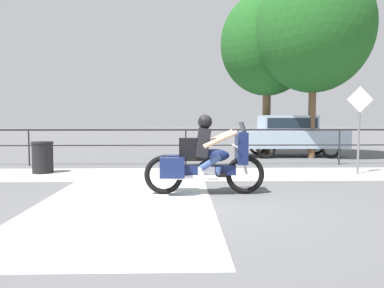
% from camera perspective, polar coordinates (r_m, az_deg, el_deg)
% --- Properties ---
extents(ground_plane, '(120.00, 120.00, 0.00)m').
position_cam_1_polar(ground_plane, '(6.97, -0.58, -8.76)').
color(ground_plane, '#565659').
extents(sidewalk_band, '(44.00, 2.40, 0.01)m').
position_cam_1_polar(sidewalk_band, '(10.31, -0.87, -4.61)').
color(sidewalk_band, '#B7B2A8').
rests_on(sidewalk_band, ground).
extents(crosswalk_band, '(3.12, 6.00, 0.01)m').
position_cam_1_polar(crosswalk_band, '(6.85, -10.21, -9.01)').
color(crosswalk_band, silver).
rests_on(crosswalk_band, ground).
extents(fence_railing, '(36.00, 0.05, 1.19)m').
position_cam_1_polar(fence_railing, '(12.25, -0.97, 1.12)').
color(fence_railing, '#232326').
rests_on(fence_railing, ground).
extents(motorcycle, '(2.44, 0.76, 1.61)m').
position_cam_1_polar(motorcycle, '(7.55, 1.73, -2.36)').
color(motorcycle, black).
rests_on(motorcycle, ground).
extents(parked_car, '(4.07, 1.75, 1.66)m').
position_cam_1_polar(parked_car, '(15.67, 14.79, 1.65)').
color(parked_car, '#9EB2C6').
rests_on(parked_car, ground).
extents(trash_bin, '(0.59, 0.59, 0.89)m').
position_cam_1_polar(trash_bin, '(11.25, -21.81, -1.91)').
color(trash_bin, black).
rests_on(trash_bin, ground).
extents(street_sign, '(0.72, 0.06, 2.41)m').
position_cam_1_polar(street_sign, '(11.19, 24.14, 3.49)').
color(street_sign, slate).
rests_on(street_sign, ground).
extents(tree_behind_sign, '(4.02, 4.02, 6.94)m').
position_cam_1_polar(tree_behind_sign, '(16.90, 11.41, 14.67)').
color(tree_behind_sign, brown).
rests_on(tree_behind_sign, ground).
extents(tree_behind_car, '(4.44, 4.44, 7.41)m').
position_cam_1_polar(tree_behind_car, '(15.60, 18.07, 16.40)').
color(tree_behind_car, brown).
rests_on(tree_behind_car, ground).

